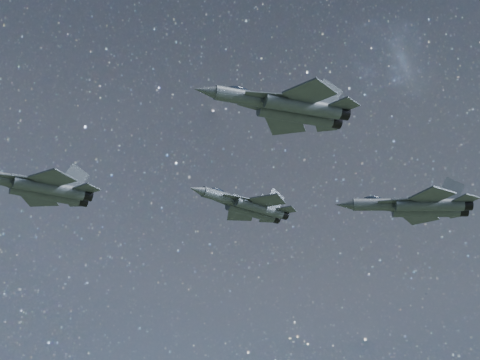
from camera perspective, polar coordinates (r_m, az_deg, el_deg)
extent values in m
cylinder|color=#383F46|center=(91.25, -18.10, 0.13)|extent=(7.57, 3.02, 1.56)
cube|color=#383F46|center=(91.97, -14.94, -0.52)|extent=(8.34, 3.13, 1.30)
cylinder|color=#383F46|center=(90.96, -14.58, -0.60)|extent=(8.55, 3.23, 1.56)
cylinder|color=#383F46|center=(92.77, -14.87, -1.05)|extent=(8.55, 3.23, 1.56)
cylinder|color=black|center=(91.89, -11.81, -1.14)|extent=(1.56, 1.67, 1.44)
cylinder|color=black|center=(93.68, -12.15, -1.57)|extent=(1.56, 1.67, 1.44)
cube|color=#383F46|center=(90.20, -16.84, 0.16)|extent=(5.21, 1.16, 0.12)
cube|color=#383F46|center=(92.65, -17.17, -0.47)|extent=(5.23, 3.02, 0.12)
cube|color=#383F46|center=(88.85, -14.32, 0.11)|extent=(5.72, 5.74, 0.20)
cube|color=#383F46|center=(94.99, -15.31, -1.43)|extent=(5.06, 5.36, 0.20)
cube|color=#383F46|center=(90.72, -11.81, -0.68)|extent=(3.38, 3.40, 0.15)
cube|color=#383F46|center=(94.84, -12.59, -1.69)|extent=(2.97, 3.10, 0.15)
cube|color=#383F46|center=(92.07, -12.67, 0.20)|extent=(3.48, 0.63, 3.56)
cube|color=#383F46|center=(94.29, -13.08, -0.37)|extent=(3.38, 1.13, 3.56)
cylinder|color=#383F46|center=(99.63, -1.24, -1.38)|extent=(6.97, 3.81, 1.46)
cone|color=#383F46|center=(97.35, -3.39, -0.76)|extent=(2.56, 2.02, 1.31)
ellipsoid|color=#19212E|center=(99.32, -1.76, -0.86)|extent=(2.42, 1.70, 0.72)
cube|color=#383F46|center=(102.24, 0.99, -2.04)|extent=(7.65, 4.03, 1.21)
cylinder|color=#383F46|center=(101.61, 1.48, -2.14)|extent=(7.84, 4.15, 1.46)
cylinder|color=#383F46|center=(102.97, 0.84, -2.47)|extent=(7.84, 4.15, 1.46)
cylinder|color=black|center=(104.10, 3.35, -2.68)|extent=(1.61, 1.69, 1.34)
cylinder|color=black|center=(105.43, 2.71, -2.99)|extent=(1.61, 1.69, 1.34)
cube|color=#383F46|center=(99.54, -0.03, -1.43)|extent=(4.96, 1.84, 0.11)
cube|color=#383F46|center=(101.42, -0.87, -1.89)|extent=(4.66, 3.43, 0.11)
cube|color=#383F46|center=(99.95, 2.17, -1.62)|extent=(5.34, 5.25, 0.19)
cube|color=#383F46|center=(104.60, 0.02, -2.72)|extent=(4.26, 4.62, 0.19)
cube|color=#383F46|center=(103.09, 3.61, -2.33)|extent=(3.16, 3.14, 0.14)
cube|color=#383F46|center=(106.16, 2.14, -3.04)|extent=(2.49, 2.64, 0.14)
cube|color=#383F46|center=(103.68, 2.73, -1.54)|extent=(3.16, 1.05, 3.32)
cube|color=#383F46|center=(105.35, 1.94, -1.94)|extent=(2.99, 1.53, 3.32)
cylinder|color=#383F46|center=(71.54, 0.71, 6.36)|extent=(6.92, 1.77, 1.45)
cone|color=#383F46|center=(70.43, -2.74, 6.94)|extent=(2.28, 1.40, 1.30)
ellipsoid|color=#19212E|center=(71.60, -0.14, 6.98)|extent=(2.25, 1.08, 0.71)
cube|color=#383F46|center=(73.01, 4.32, 5.70)|extent=(7.66, 1.75, 1.21)
cylinder|color=#383F46|center=(72.19, 4.88, 5.72)|extent=(7.85, 1.81, 1.45)
cylinder|color=#383F46|center=(73.66, 4.32, 5.03)|extent=(7.85, 1.81, 1.45)
cylinder|color=black|center=(73.78, 7.95, 5.16)|extent=(1.27, 1.39, 1.34)
cylinder|color=black|center=(75.22, 7.34, 4.50)|extent=(1.27, 1.39, 1.34)
cube|color=#383F46|center=(70.96, 2.32, 6.56)|extent=(4.92, 1.71, 0.11)
cube|color=#383F46|center=(72.98, 1.64, 5.59)|extent=(4.93, 2.13, 0.11)
cube|color=#383F46|center=(70.47, 5.43, 6.74)|extent=(5.17, 5.29, 0.19)
cube|color=#383F46|center=(75.48, 3.55, 4.38)|extent=(5.03, 5.20, 0.19)
cube|color=#383F46|center=(72.80, 8.09, 5.79)|extent=(3.05, 3.10, 0.14)
cube|color=#383F46|center=(76.12, 6.70, 4.25)|extent=(2.96, 3.04, 0.14)
cube|color=#383F46|center=(73.88, 6.84, 6.64)|extent=(3.23, 0.45, 3.30)
cube|color=#383F46|center=(75.68, 6.11, 5.78)|extent=(3.22, 0.56, 3.30)
cylinder|color=#383F46|center=(95.78, 11.00, -1.88)|extent=(7.68, 3.61, 1.59)
cone|color=#383F46|center=(95.02, 8.10, -1.91)|extent=(2.74, 2.05, 1.43)
ellipsoid|color=#19212E|center=(95.86, 10.25, -1.47)|extent=(2.63, 1.70, 0.78)
cube|color=#383F46|center=(96.86, 14.09, -1.87)|extent=(8.45, 3.78, 1.32)
cylinder|color=#383F46|center=(95.87, 14.48, -1.88)|extent=(8.66, 3.89, 1.59)
cylinder|color=#383F46|center=(97.70, 14.22, -2.35)|extent=(8.66, 3.89, 1.59)
cylinder|color=black|center=(97.10, 17.17, -1.85)|extent=(1.68, 1.78, 1.47)
cylinder|color=black|center=(98.91, 16.86, -2.31)|extent=(1.68, 1.78, 1.47)
cube|color=#383F46|center=(94.84, 12.23, -1.61)|extent=(5.23, 3.41, 0.12)
cube|color=#383F46|center=(97.33, 11.94, -2.25)|extent=(5.37, 1.58, 0.12)
cube|color=#383F46|center=(93.72, 14.67, -1.19)|extent=(4.92, 5.27, 0.20)
cube|color=#383F46|center=(99.93, 13.80, -2.78)|extent=(5.84, 5.81, 0.20)
cube|color=#383F46|center=(95.89, 17.12, -1.43)|extent=(2.89, 3.04, 0.15)
cube|color=#383F46|center=(100.05, 16.43, -2.49)|extent=(3.46, 3.45, 0.15)
cube|color=#383F46|center=(97.13, 16.09, -0.75)|extent=(3.37, 1.41, 3.63)
cube|color=#383F46|center=(99.38, 15.73, -1.35)|extent=(3.51, 0.86, 3.63)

